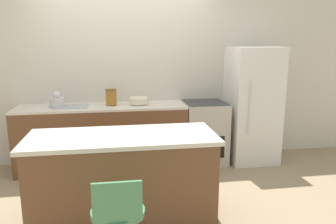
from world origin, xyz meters
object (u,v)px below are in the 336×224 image
Objects in this scene: oven_range at (204,132)px; refrigerator at (252,105)px; mixing_bowl at (139,101)px; kettle at (57,100)px.

refrigerator is at bearing -2.70° from oven_range.
refrigerator is 6.44× the size of mixing_bowl.
kettle reaches higher than oven_range.
mixing_bowl is at bearing 177.94° from refrigerator.
mixing_bowl is at bearing 178.42° from oven_range.
kettle is 1.09m from mixing_bowl.
mixing_bowl reaches higher than oven_range.
refrigerator is at bearing -2.06° from mixing_bowl.
refrigerator is 1.65m from mixing_bowl.
refrigerator is at bearing -1.24° from kettle.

